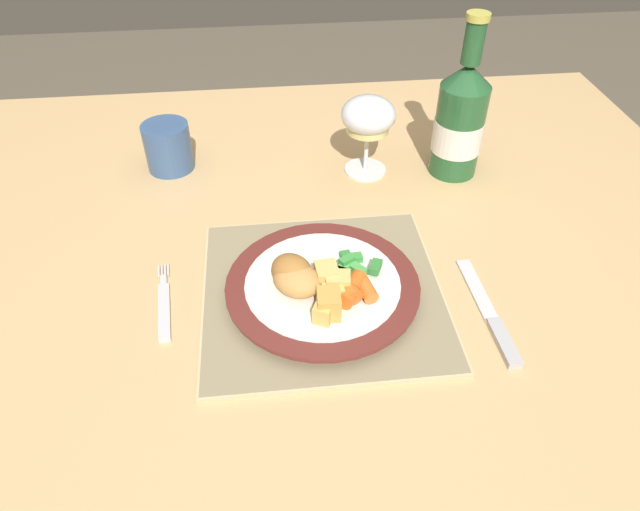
% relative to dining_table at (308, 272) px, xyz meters
% --- Properties ---
extents(ground_plane, '(6.00, 6.00, 0.00)m').
position_rel_dining_table_xyz_m(ground_plane, '(0.00, 0.00, -0.65)').
color(ground_plane, brown).
extents(dining_table, '(1.29, 0.96, 0.74)m').
position_rel_dining_table_xyz_m(dining_table, '(0.00, 0.00, 0.00)').
color(dining_table, tan).
rests_on(dining_table, ground).
extents(placemat, '(0.30, 0.30, 0.01)m').
position_rel_dining_table_xyz_m(placemat, '(0.01, -0.14, 0.09)').
color(placemat, '#CCB789').
rests_on(placemat, dining_table).
extents(dinner_plate, '(0.24, 0.24, 0.02)m').
position_rel_dining_table_xyz_m(dinner_plate, '(0.01, -0.14, 0.10)').
color(dinner_plate, white).
rests_on(dinner_plate, placemat).
extents(breaded_croquettes, '(0.08, 0.09, 0.04)m').
position_rel_dining_table_xyz_m(breaded_croquettes, '(-0.03, -0.15, 0.13)').
color(breaded_croquettes, '#A87033').
rests_on(breaded_croquettes, dinner_plate).
extents(green_beans_pile, '(0.07, 0.07, 0.02)m').
position_rel_dining_table_xyz_m(green_beans_pile, '(0.04, -0.13, 0.12)').
color(green_beans_pile, '#4CA84C').
rests_on(green_beans_pile, dinner_plate).
extents(glazed_carrots, '(0.05, 0.05, 0.02)m').
position_rel_dining_table_xyz_m(glazed_carrots, '(0.04, -0.17, 0.12)').
color(glazed_carrots, orange).
rests_on(glazed_carrots, dinner_plate).
extents(fork, '(0.03, 0.14, 0.01)m').
position_rel_dining_table_xyz_m(fork, '(-0.19, -0.14, 0.09)').
color(fork, silver).
rests_on(fork, dining_table).
extents(table_knife, '(0.02, 0.18, 0.01)m').
position_rel_dining_table_xyz_m(table_knife, '(0.21, -0.21, 0.09)').
color(table_knife, silver).
rests_on(table_knife, dining_table).
extents(wine_glass, '(0.09, 0.09, 0.13)m').
position_rel_dining_table_xyz_m(wine_glass, '(0.11, 0.14, 0.18)').
color(wine_glass, silver).
rests_on(wine_glass, dining_table).
extents(bottle, '(0.08, 0.08, 0.25)m').
position_rel_dining_table_xyz_m(bottle, '(0.25, 0.13, 0.18)').
color(bottle, '#23562D').
rests_on(bottle, dining_table).
extents(roast_potatoes, '(0.05, 0.09, 0.03)m').
position_rel_dining_table_xyz_m(roast_potatoes, '(0.01, -0.18, 0.13)').
color(roast_potatoes, '#DBB256').
rests_on(roast_potatoes, dinner_plate).
extents(drinking_cup, '(0.08, 0.08, 0.08)m').
position_rel_dining_table_xyz_m(drinking_cup, '(-0.21, 0.19, 0.13)').
color(drinking_cup, '#385684').
rests_on(drinking_cup, dining_table).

